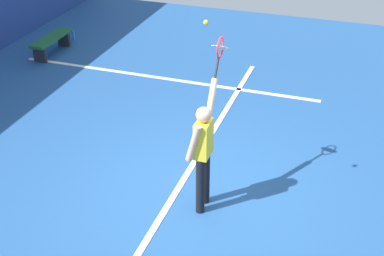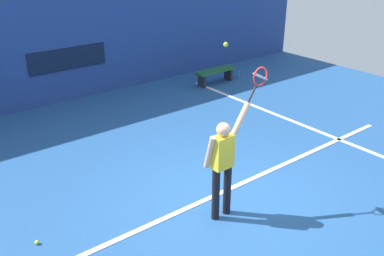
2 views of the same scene
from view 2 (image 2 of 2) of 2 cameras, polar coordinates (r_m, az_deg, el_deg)
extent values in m
plane|color=#23518C|center=(7.75, 4.69, -9.59)|extent=(18.00, 18.00, 0.00)
cube|color=navy|center=(12.38, -16.62, 11.57)|extent=(18.00, 0.20, 3.59)
cube|color=#0C1933|center=(12.41, -16.07, 8.78)|extent=(2.20, 0.03, 0.60)
cube|color=white|center=(7.90, 3.42, -8.75)|extent=(10.00, 0.10, 0.01)
cube|color=white|center=(11.37, 11.67, 1.51)|extent=(0.10, 7.00, 0.01)
cylinder|color=black|center=(7.06, 3.16, -8.76)|extent=(0.13, 0.13, 0.92)
cylinder|color=black|center=(7.21, 4.67, -8.07)|extent=(0.13, 0.13, 0.92)
cube|color=yellow|center=(6.76, 4.07, -3.17)|extent=(0.34, 0.20, 0.55)
sphere|color=#D8A884|center=(6.59, 4.16, -0.20)|extent=(0.22, 0.22, 0.22)
cylinder|color=#D8A884|center=(6.79, 6.40, 1.14)|extent=(0.38, 0.09, 0.54)
cylinder|color=#D8A884|center=(6.69, 2.34, -3.23)|extent=(0.09, 0.23, 0.58)
cylinder|color=black|center=(6.81, 7.97, 4.50)|extent=(0.19, 0.03, 0.27)
torus|color=red|center=(6.84, 9.01, 6.74)|extent=(0.43, 0.02, 0.43)
cylinder|color=silver|center=(6.84, 9.01, 6.74)|extent=(0.23, 0.27, 0.15)
sphere|color=#CCE033|center=(6.13, 4.49, 10.96)|extent=(0.07, 0.07, 0.07)
cube|color=#1E592D|center=(13.62, 3.14, 7.59)|extent=(1.40, 0.36, 0.08)
cube|color=#262628|center=(13.34, 1.33, 6.25)|extent=(0.08, 0.32, 0.37)
cube|color=#262628|center=(14.04, 4.83, 7.09)|extent=(0.08, 0.32, 0.37)
cylinder|color=#338CD8|center=(14.37, 6.20, 7.16)|extent=(0.07, 0.07, 0.24)
sphere|color=#CCE033|center=(7.16, -19.83, -14.04)|extent=(0.07, 0.07, 0.07)
camera|label=1|loc=(3.34, -85.46, 17.60)|focal=50.54mm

